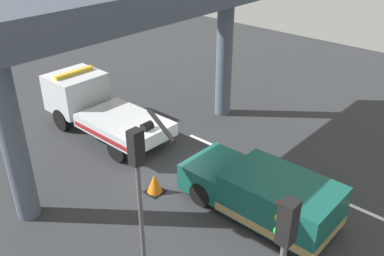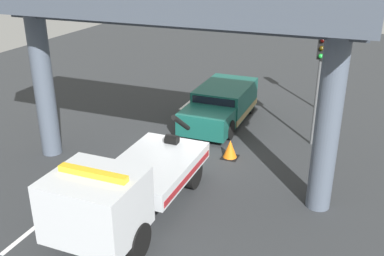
% 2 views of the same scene
% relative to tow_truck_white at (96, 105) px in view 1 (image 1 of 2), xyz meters
% --- Properties ---
extents(ground_plane, '(60.00, 40.00, 0.10)m').
position_rel_tow_truck_white_xyz_m(ground_plane, '(-4.77, -0.00, -1.25)').
color(ground_plane, '#2D3033').
extents(lane_stripe_west, '(2.60, 0.16, 0.01)m').
position_rel_tow_truck_white_xyz_m(lane_stripe_west, '(-10.77, -2.38, -1.20)').
color(lane_stripe_west, silver).
rests_on(lane_stripe_west, ground).
extents(lane_stripe_mid, '(2.60, 0.16, 0.01)m').
position_rel_tow_truck_white_xyz_m(lane_stripe_mid, '(-4.77, -2.38, -1.20)').
color(lane_stripe_mid, silver).
rests_on(lane_stripe_mid, ground).
extents(lane_stripe_east, '(2.60, 0.16, 0.01)m').
position_rel_tow_truck_white_xyz_m(lane_stripe_east, '(1.23, -2.38, -1.20)').
color(lane_stripe_east, silver).
rests_on(lane_stripe_east, ground).
extents(tow_truck_white, '(7.25, 2.42, 2.46)m').
position_rel_tow_truck_white_xyz_m(tow_truck_white, '(0.00, 0.00, 0.00)').
color(tow_truck_white, silver).
rests_on(tow_truck_white, ground).
extents(towed_van_green, '(5.20, 2.22, 1.58)m').
position_rel_tow_truck_white_xyz_m(towed_van_green, '(-8.82, -0.00, -0.42)').
color(towed_van_green, '#145147').
rests_on(towed_van_green, ground).
extents(overpass_structure, '(3.60, 12.24, 6.68)m').
position_rel_tow_truck_white_xyz_m(overpass_structure, '(-3.09, -0.00, 4.54)').
color(overpass_structure, '#4C5666').
rests_on(overpass_structure, ground).
extents(traffic_light_near, '(0.39, 0.32, 4.53)m').
position_rel_tow_truck_white_xyz_m(traffic_light_near, '(-11.75, 4.27, 2.09)').
color(traffic_light_near, '#515456').
rests_on(traffic_light_near, ground).
extents(traffic_light_far, '(0.39, 0.32, 4.47)m').
position_rel_tow_truck_white_xyz_m(traffic_light_far, '(-7.75, 4.27, 2.05)').
color(traffic_light_far, '#515456').
rests_on(traffic_light_far, ground).
extents(traffic_cone_orange, '(0.61, 0.61, 0.73)m').
position_rel_tow_truck_white_xyz_m(traffic_cone_orange, '(-5.30, 1.54, -0.85)').
color(traffic_cone_orange, orange).
rests_on(traffic_cone_orange, ground).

